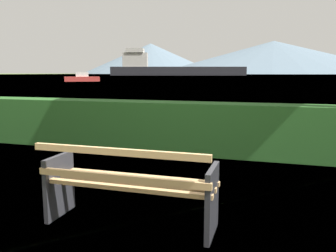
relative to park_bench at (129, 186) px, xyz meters
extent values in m
plane|color=olive|center=(0.00, 0.06, -0.43)|extent=(1400.00, 1400.00, 0.00)
plane|color=slate|center=(0.00, 307.16, -0.43)|extent=(620.00, 620.00, 0.00)
cube|color=tan|center=(0.00, -0.13, 0.02)|extent=(1.76, 0.07, 0.04)
cube|color=tan|center=(0.00, 0.06, 0.02)|extent=(1.76, 0.07, 0.04)
cube|color=tan|center=(0.00, 0.25, 0.02)|extent=(1.76, 0.07, 0.04)
cube|color=tan|center=(0.00, -0.21, 0.14)|extent=(1.76, 0.05, 0.06)
cube|color=tan|center=(0.00, -0.25, 0.41)|extent=(1.76, 0.05, 0.06)
cube|color=#2D2D33|center=(-0.84, 0.04, -0.09)|extent=(0.05, 0.51, 0.68)
cube|color=#2D2D33|center=(0.84, 0.04, -0.09)|extent=(0.05, 0.51, 0.68)
cube|color=#285B23|center=(0.00, 3.40, 0.07)|extent=(11.42, 0.66, 0.99)
cube|color=#232328|center=(-54.42, 202.06, 2.17)|extent=(81.24, 35.51, 5.20)
cube|color=beige|center=(-79.23, 194.66, 8.93)|extent=(17.28, 15.32, 8.32)
cube|color=beige|center=(-79.23, 194.66, 14.40)|extent=(13.47, 15.31, 2.60)
cube|color=#B2332D|center=(-31.98, 52.90, 0.01)|extent=(6.20, 4.82, 0.88)
cube|color=silver|center=(-31.98, 52.90, 0.86)|extent=(2.55, 2.25, 0.81)
cone|color=slate|center=(-208.90, 583.92, 26.14)|extent=(240.21, 240.21, 53.14)
cone|color=slate|center=(0.00, 594.39, 26.10)|extent=(391.93, 391.93, 53.05)
camera|label=1|loc=(1.35, -3.08, 1.13)|focal=36.81mm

